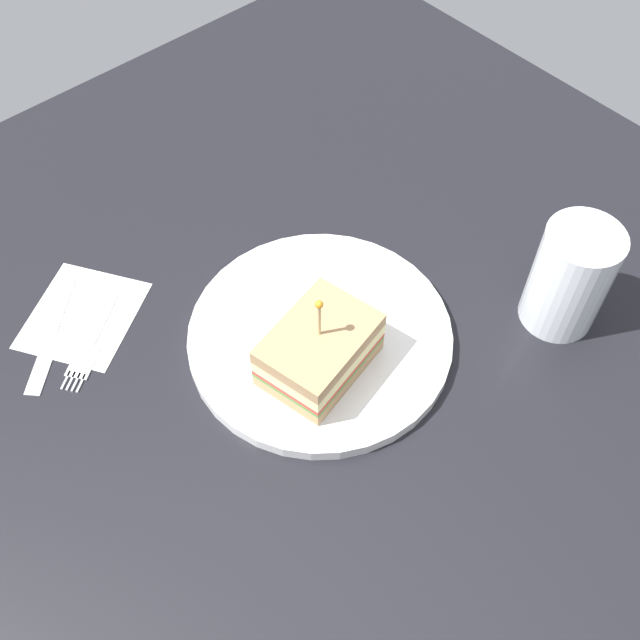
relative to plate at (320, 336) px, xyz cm
name	(u,v)px	position (x,y,z in cm)	size (l,w,h in cm)	color
ground_plane	(320,346)	(0.00, 0.00, -1.67)	(98.55, 98.55, 2.00)	black
plate	(320,336)	(0.00, 0.00, 0.00)	(24.96, 24.96, 1.33)	white
sandwich_half_center	(319,350)	(-2.49, -2.70, 3.24)	(11.49, 9.21, 9.58)	tan
drink_glass	(568,282)	(19.28, -12.89, 4.39)	(7.14, 7.14, 11.24)	beige
napkin	(83,315)	(-15.38, 17.57, -0.59)	(10.97, 9.87, 0.15)	white
fork	(89,350)	(-17.14, 13.61, -0.49)	(10.24, 7.79, 0.35)	silver
knife	(51,341)	(-19.33, 16.86, -0.49)	(10.58, 10.09, 0.35)	silver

